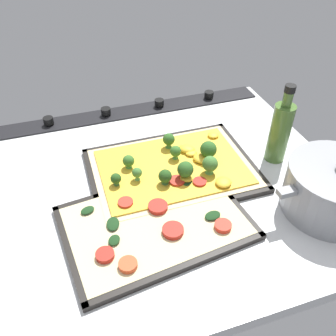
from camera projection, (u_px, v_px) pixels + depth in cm
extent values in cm
cube|color=silver|center=(167.00, 186.00, 84.88)|extent=(81.30, 72.45, 3.00)
cube|color=black|center=(133.00, 111.00, 107.50)|extent=(78.04, 7.00, 0.80)
cylinder|color=black|center=(209.00, 94.00, 112.47)|extent=(2.80, 2.80, 1.80)
cylinder|color=black|center=(159.00, 102.00, 108.60)|extent=(2.80, 2.80, 1.80)
cylinder|color=black|center=(106.00, 111.00, 104.73)|extent=(2.80, 2.80, 1.80)
cylinder|color=black|center=(48.00, 121.00, 100.86)|extent=(2.80, 2.80, 1.80)
cube|color=black|center=(172.00, 171.00, 86.28)|extent=(38.92, 28.14, 0.50)
cube|color=black|center=(156.00, 139.00, 95.79)|extent=(38.84, 1.31, 1.30)
cube|color=black|center=(193.00, 209.00, 76.26)|extent=(38.84, 1.31, 1.30)
cube|color=black|center=(243.00, 155.00, 90.55)|extent=(1.28, 28.03, 1.30)
cube|color=black|center=(94.00, 187.00, 81.51)|extent=(1.28, 28.03, 1.30)
cube|color=beige|center=(172.00, 169.00, 85.80)|extent=(36.51, 25.73, 1.00)
cube|color=gold|center=(172.00, 167.00, 85.35)|extent=(33.59, 23.16, 0.40)
cone|color=#68AD54|center=(137.00, 177.00, 81.22)|extent=(1.25, 1.25, 1.17)
sphere|color=#427533|center=(137.00, 173.00, 80.29)|extent=(2.28, 2.28, 2.28)
cone|color=#68AD54|center=(209.00, 170.00, 82.97)|extent=(1.98, 1.98, 1.31)
sphere|color=#427533|center=(210.00, 164.00, 81.68)|extent=(3.60, 3.60, 3.60)
cone|color=#4D8B3F|center=(185.00, 176.00, 81.38)|extent=(2.02, 2.02, 1.36)
sphere|color=#2D5B23|center=(185.00, 169.00, 80.06)|extent=(3.67, 3.67, 3.67)
cone|color=#4D8B3F|center=(169.00, 145.00, 90.52)|extent=(1.65, 1.65, 1.33)
sphere|color=#2D5B23|center=(169.00, 139.00, 89.37)|extent=(3.01, 3.01, 3.01)
cone|color=#427635|center=(116.00, 183.00, 80.00)|extent=(1.31, 1.31, 0.89)
sphere|color=#264C1C|center=(116.00, 178.00, 79.14)|extent=(2.39, 2.39, 2.39)
cone|color=#427635|center=(165.00, 181.00, 80.32)|extent=(1.65, 1.65, 0.97)
sphere|color=#264C1C|center=(165.00, 176.00, 79.28)|extent=(3.00, 3.00, 3.00)
cone|color=#5B9F46|center=(129.00, 166.00, 84.57)|extent=(1.52, 1.52, 0.93)
sphere|color=#386B28|center=(128.00, 161.00, 83.61)|extent=(2.76, 2.76, 2.76)
cone|color=#5B9F46|center=(175.00, 156.00, 87.17)|extent=(1.48, 1.48, 1.11)
sphere|color=#386B28|center=(176.00, 151.00, 86.16)|extent=(2.70, 2.70, 2.70)
cone|color=#4D8B3F|center=(208.00, 156.00, 87.06)|extent=(2.20, 2.20, 1.24)
sphere|color=#2D5B23|center=(208.00, 149.00, 85.70)|extent=(4.00, 4.00, 4.00)
ellipsoid|color=gold|center=(201.00, 159.00, 86.38)|extent=(5.17, 5.34, 1.44)
ellipsoid|color=gold|center=(213.00, 135.00, 94.26)|extent=(3.26, 3.16, 1.01)
ellipsoid|color=gold|center=(223.00, 182.00, 80.05)|extent=(5.10, 5.08, 1.29)
ellipsoid|color=gold|center=(186.00, 178.00, 81.18)|extent=(3.71, 3.47, 1.03)
ellipsoid|color=gold|center=(191.00, 153.00, 88.38)|extent=(3.39, 3.18, 1.01)
ellipsoid|color=gold|center=(187.00, 149.00, 89.34)|extent=(5.25, 5.12, 1.48)
cube|color=black|center=(155.00, 224.00, 73.51)|extent=(39.19, 29.17, 0.50)
cube|color=black|center=(134.00, 187.00, 81.54)|extent=(36.37, 5.52, 1.30)
cube|color=black|center=(181.00, 268.00, 64.98)|extent=(36.37, 5.52, 1.30)
cube|color=black|center=(229.00, 197.00, 78.95)|extent=(4.16, 24.98, 1.30)
cube|color=black|center=(69.00, 253.00, 67.56)|extent=(4.16, 24.98, 1.30)
cube|color=beige|center=(155.00, 222.00, 73.06)|extent=(36.53, 26.50, 0.90)
cylinder|color=#B22319|center=(105.00, 255.00, 65.71)|extent=(3.48, 3.48, 1.00)
cylinder|color=#B22319|center=(200.00, 182.00, 80.78)|extent=(3.09, 3.09, 1.00)
cylinder|color=red|center=(223.00, 226.00, 71.03)|extent=(3.43, 3.43, 1.00)
cylinder|color=#D14723|center=(128.00, 265.00, 64.12)|extent=(3.44, 3.44, 1.00)
cylinder|color=red|center=(126.00, 203.00, 75.84)|extent=(3.25, 3.25, 1.00)
cylinder|color=#B22319|center=(173.00, 230.00, 70.14)|extent=(4.26, 4.26, 1.00)
cylinder|color=#B22319|center=(158.00, 207.00, 75.02)|extent=(4.13, 4.13, 1.00)
cylinder|color=red|center=(177.00, 181.00, 81.06)|extent=(3.55, 3.55, 1.00)
ellipsoid|color=#193819|center=(213.00, 215.00, 73.27)|extent=(3.86, 3.05, 0.60)
ellipsoid|color=#193819|center=(113.00, 224.00, 71.57)|extent=(3.29, 4.17, 0.60)
ellipsoid|color=#193819|center=(114.00, 240.00, 68.43)|extent=(3.23, 3.44, 0.60)
ellipsoid|color=#193819|center=(87.00, 210.00, 74.39)|extent=(3.49, 3.01, 0.60)
ellipsoid|color=#193819|center=(187.00, 181.00, 81.39)|extent=(4.12, 4.73, 0.60)
cylinder|color=gray|center=(332.00, 191.00, 74.36)|extent=(19.65, 19.65, 9.81)
cube|color=gray|center=(287.00, 192.00, 69.58)|extent=(3.60, 2.00, 1.20)
cylinder|color=#476B2D|center=(279.00, 133.00, 85.91)|extent=(4.87, 4.87, 14.94)
cylinder|color=#476B2D|center=(287.00, 99.00, 79.99)|extent=(2.19, 2.19, 3.50)
cylinder|color=black|center=(290.00, 88.00, 78.35)|extent=(2.43, 2.43, 1.60)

